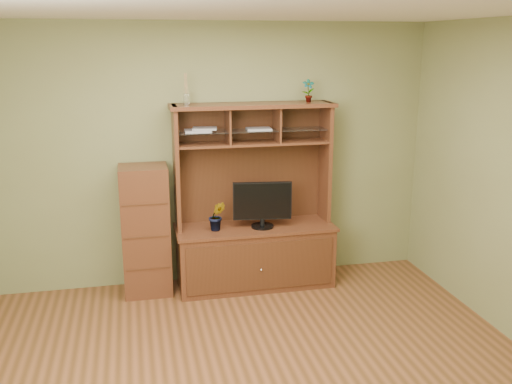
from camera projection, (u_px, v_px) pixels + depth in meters
name	position (u px, v px, depth m)	size (l,w,h in m)	color
room	(259.00, 208.00, 4.04)	(4.54, 4.04, 2.74)	#563418
media_hutch	(254.00, 237.00, 5.95)	(1.66, 0.61, 1.90)	#4A2615
monitor	(262.00, 204.00, 5.79)	(0.60, 0.23, 0.47)	black
orchid_plant	(217.00, 216.00, 5.72)	(0.17, 0.13, 0.30)	#32571D
top_plant	(308.00, 91.00, 5.76)	(0.12, 0.08, 0.23)	#296423
reed_diffuser	(186.00, 92.00, 5.50)	(0.06, 0.06, 0.30)	silver
magazines	(220.00, 129.00, 5.67)	(0.88, 0.22, 0.04)	#ADADB2
side_cabinet	(146.00, 230.00, 5.72)	(0.47, 0.43, 1.32)	#4A2615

